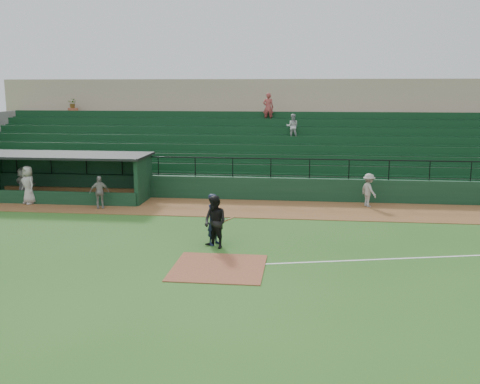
# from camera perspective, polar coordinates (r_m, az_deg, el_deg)

# --- Properties ---
(ground) EXTENTS (90.00, 90.00, 0.00)m
(ground) POSITION_cam_1_polar(r_m,az_deg,el_deg) (19.02, -1.79, -6.97)
(ground) COLOR #27551B
(ground) RESTS_ON ground
(warning_track) EXTENTS (40.00, 4.00, 0.03)m
(warning_track) POSITION_cam_1_polar(r_m,az_deg,el_deg) (26.69, 0.76, -1.72)
(warning_track) COLOR brown
(warning_track) RESTS_ON ground
(home_plate_dirt) EXTENTS (3.00, 3.00, 0.03)m
(home_plate_dirt) POSITION_cam_1_polar(r_m,az_deg,el_deg) (18.08, -2.26, -7.88)
(home_plate_dirt) COLOR brown
(home_plate_dirt) RESTS_ON ground
(foul_line) EXTENTS (17.49, 4.44, 0.01)m
(foul_line) POSITION_cam_1_polar(r_m,az_deg,el_deg) (20.66, 21.41, -6.27)
(foul_line) COLOR white
(foul_line) RESTS_ON ground
(stadium_structure) EXTENTS (38.00, 13.08, 6.40)m
(stadium_structure) POSITION_cam_1_polar(r_m,az_deg,el_deg) (34.65, 2.24, 5.00)
(stadium_structure) COLOR #10321D
(stadium_structure) RESTS_ON ground
(dugout) EXTENTS (8.90, 3.20, 2.42)m
(dugout) POSITION_cam_1_polar(r_m,az_deg,el_deg) (30.50, -17.46, 1.88)
(dugout) COLOR #10321D
(dugout) RESTS_ON ground
(batter_at_plate) EXTENTS (1.16, 0.84, 1.94)m
(batter_at_plate) POSITION_cam_1_polar(r_m,az_deg,el_deg) (20.46, -2.70, -2.87)
(batter_at_plate) COLOR black
(batter_at_plate) RESTS_ON ground
(umpire) EXTENTS (1.20, 1.15, 1.95)m
(umpire) POSITION_cam_1_polar(r_m,az_deg,el_deg) (20.05, -2.61, -3.15)
(umpire) COLOR black
(umpire) RESTS_ON ground
(runner) EXTENTS (1.04, 1.23, 1.65)m
(runner) POSITION_cam_1_polar(r_m,az_deg,el_deg) (27.63, 13.28, 0.19)
(runner) COLOR #999490
(runner) RESTS_ON warning_track
(dugout_player_a) EXTENTS (1.01, 0.75, 1.59)m
(dugout_player_a) POSITION_cam_1_polar(r_m,az_deg,el_deg) (27.41, -14.46, -0.01)
(dugout_player_a) COLOR gray
(dugout_player_a) RESTS_ON warning_track
(dugout_player_b) EXTENTS (1.13, 1.03, 1.93)m
(dugout_player_b) POSITION_cam_1_polar(r_m,az_deg,el_deg) (29.52, -21.21, 0.70)
(dugout_player_b) COLOR #ACA7A1
(dugout_player_b) RESTS_ON warning_track
(dugout_player_c) EXTENTS (1.64, 1.27, 1.74)m
(dugout_player_c) POSITION_cam_1_polar(r_m,az_deg,el_deg) (30.49, -21.67, 0.78)
(dugout_player_c) COLOR gray
(dugout_player_c) RESTS_ON warning_track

